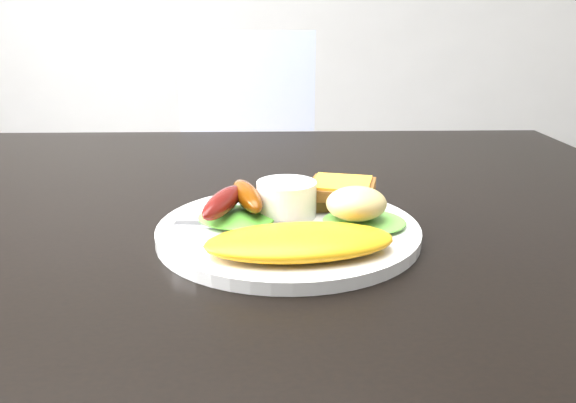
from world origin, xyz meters
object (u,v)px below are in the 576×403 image
person (227,146)px  plate (288,230)px  dining_chair (247,208)px  dining_table (187,212)px

person → plate: (0.12, -0.74, 0.08)m
dining_chair → dining_table: bearing=-92.8°
dining_chair → person: bearing=-97.7°
person → plate: size_ratio=5.38×
dining_chair → plate: 1.03m
dining_table → dining_chair: 0.89m
person → dining_chair: bearing=-116.7°
person → plate: person is taller
dining_chair → person: size_ratio=0.29×
dining_chair → plate: size_ratio=1.57×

